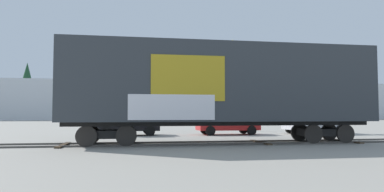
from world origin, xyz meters
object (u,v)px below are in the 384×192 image
Objects in this scene: parked_car_black at (127,123)px; parked_car_silver at (313,122)px; freight_car at (220,85)px; parked_car_red at (227,124)px; flagpole at (231,71)px.

parked_car_silver is at bearing -0.94° from parked_car_black.
freight_car reaches higher than parked_car_red.
freight_car is 3.59× the size of parked_car_black.
freight_car is 3.51× the size of parked_car_red.
parked_car_red is at bearing -108.73° from flagpole.
parked_car_red is at bearing 72.02° from freight_car.
flagpole is at bearing 71.27° from parked_car_red.
flagpole is 6.63m from parked_car_red.
parked_car_red is at bearing -179.81° from parked_car_silver.
parked_car_silver reaches higher than parked_car_red.
freight_car is 8.57m from parked_car_black.
flagpole is at bearing 134.77° from parked_car_silver.
parked_car_silver is (13.16, -0.22, 0.06)m from parked_car_black.
parked_car_black is 13.16m from parked_car_silver.
parked_car_black is 0.93× the size of parked_car_silver.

